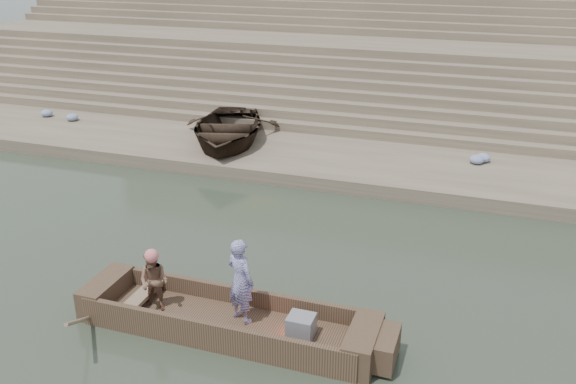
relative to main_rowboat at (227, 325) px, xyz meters
The scene contains 12 objects.
ground 3.50m from the main_rowboat, 162.70° to the left, with size 120.00×120.00×0.00m, color #2A3528.
lower_landing 9.64m from the main_rowboat, 110.28° to the left, with size 32.00×4.00×0.40m, color gray.
mid_landing 16.92m from the main_rowboat, 101.42° to the left, with size 32.00×3.00×2.80m, color gray.
upper_landing 23.91m from the main_rowboat, 98.08° to the left, with size 32.00×3.00×5.20m, color gray.
ghat_steps 18.61m from the main_rowboat, 100.38° to the left, with size 32.00×11.00×5.20m.
main_rowboat is the anchor object (origin of this frame).
rowboat_trim 0.29m from the main_rowboat, ahead, with size 6.04×2.63×1.86m.
standing_man 0.97m from the main_rowboat, 27.80° to the left, with size 0.60×0.39×1.64m, color navy.
rowing_man 1.58m from the main_rowboat, behind, with size 0.58×0.45×1.19m, color #246D4E.
television 1.46m from the main_rowboat, ahead, with size 0.46×0.42×0.40m.
beached_rowboat 10.11m from the main_rowboat, 113.93° to the left, with size 3.36×4.71×0.98m, color #2D2116.
cloth_bundles 10.55m from the main_rowboat, 110.37° to the left, with size 16.43×0.67×0.26m.
Camera 1 is at (7.49, -9.68, 6.70)m, focal length 38.39 mm.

